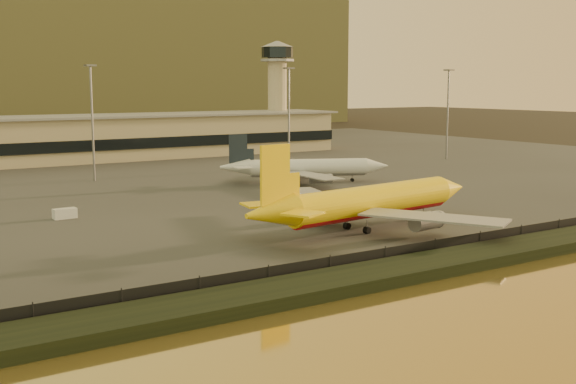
% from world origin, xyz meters
% --- Properties ---
extents(ground, '(900.00, 900.00, 0.00)m').
position_xyz_m(ground, '(0.00, 0.00, 0.00)').
color(ground, black).
rests_on(ground, ground).
extents(embankment, '(320.00, 7.00, 1.40)m').
position_xyz_m(embankment, '(0.00, -17.00, 0.70)').
color(embankment, black).
rests_on(embankment, ground).
extents(tarmac, '(320.00, 220.00, 0.20)m').
position_xyz_m(tarmac, '(0.00, 95.00, 0.10)').
color(tarmac, '#2D2D2D').
rests_on(tarmac, ground).
extents(perimeter_fence, '(300.00, 0.05, 2.20)m').
position_xyz_m(perimeter_fence, '(0.00, -13.00, 1.30)').
color(perimeter_fence, black).
rests_on(perimeter_fence, tarmac).
extents(terminal_building, '(202.00, 25.00, 12.60)m').
position_xyz_m(terminal_building, '(-14.52, 125.55, 6.25)').
color(terminal_building, tan).
rests_on(terminal_building, tarmac).
extents(control_tower, '(11.20, 11.20, 35.50)m').
position_xyz_m(control_tower, '(70.00, 131.00, 21.66)').
color(control_tower, tan).
rests_on(control_tower, tarmac).
extents(apron_light_masts, '(152.20, 12.20, 25.40)m').
position_xyz_m(apron_light_masts, '(15.00, 75.00, 15.70)').
color(apron_light_masts, slate).
rests_on(apron_light_masts, tarmac).
extents(dhl_cargo_jet, '(44.97, 43.70, 13.43)m').
position_xyz_m(dhl_cargo_jet, '(6.32, 5.10, 4.21)').
color(dhl_cargo_jet, yellow).
rests_on(dhl_cargo_jet, tarmac).
extents(white_narrowbody_jet, '(34.97, 33.08, 10.65)m').
position_xyz_m(white_narrowbody_jet, '(27.63, 52.48, 3.38)').
color(white_narrowbody_jet, silver).
rests_on(white_narrowbody_jet, tarmac).
extents(gse_vehicle_yellow, '(3.72, 2.04, 1.59)m').
position_xyz_m(gse_vehicle_yellow, '(19.74, 24.31, 1.00)').
color(gse_vehicle_yellow, yellow).
rests_on(gse_vehicle_yellow, tarmac).
extents(gse_vehicle_white, '(3.67, 1.77, 1.62)m').
position_xyz_m(gse_vehicle_white, '(-28.58, 38.14, 1.01)').
color(gse_vehicle_white, silver).
rests_on(gse_vehicle_white, tarmac).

